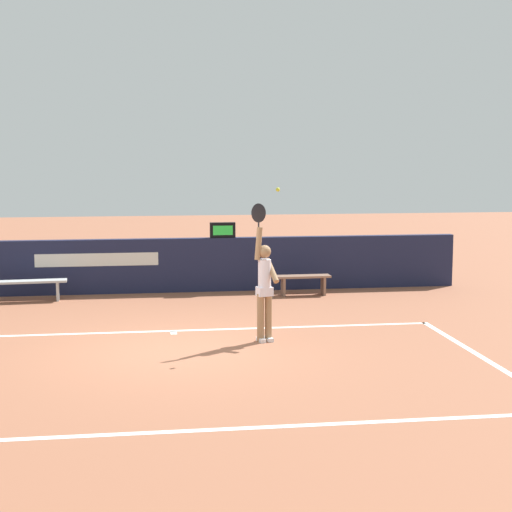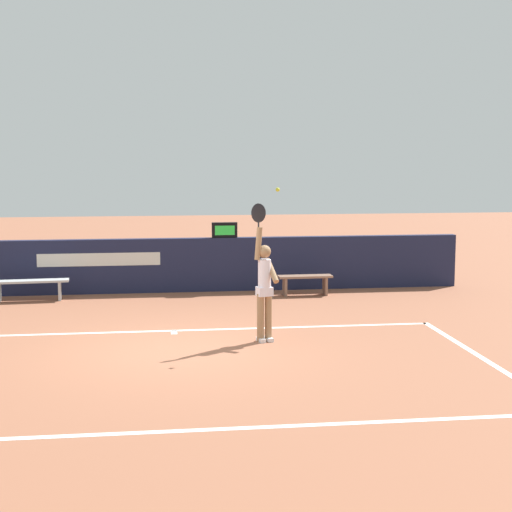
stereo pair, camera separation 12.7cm
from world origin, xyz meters
TOP-DOWN VIEW (x-y plane):
  - ground_plane at (0.00, 0.00)m, footprint 60.00×60.00m
  - court_lines at (0.00, -1.24)m, footprint 10.14×5.66m
  - back_wall at (-0.00, 5.84)m, footprint 14.53×0.24m
  - speed_display at (1.38, 5.84)m, footprint 0.62×0.15m
  - tennis_player at (1.60, 0.44)m, footprint 0.50×0.48m
  - tennis_ball at (1.79, 0.16)m, footprint 0.07×0.07m
  - courtside_bench_near at (3.22, 4.94)m, footprint 1.30×0.38m
  - courtside_bench_far at (-3.20, 5.05)m, footprint 1.79×0.48m

SIDE VIEW (x-z plane):
  - ground_plane at x=0.00m, z-range 0.00..0.00m
  - court_lines at x=0.00m, z-range 0.00..0.00m
  - courtside_bench_near at x=3.22m, z-range 0.12..0.60m
  - courtside_bench_far at x=-3.20m, z-range 0.14..0.62m
  - back_wall at x=0.00m, z-range 0.00..1.32m
  - tennis_player at x=1.60m, z-range -0.21..2.29m
  - speed_display at x=1.38m, z-range 1.32..1.69m
  - tennis_ball at x=1.79m, z-range 2.71..2.78m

